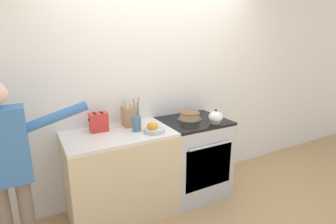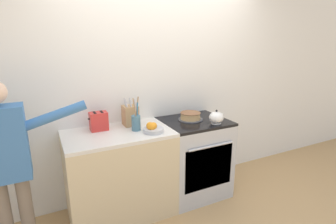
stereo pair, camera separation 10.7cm
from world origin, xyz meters
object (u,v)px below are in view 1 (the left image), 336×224
at_px(tea_kettle, 216,117).
at_px(toaster, 99,122).
at_px(knife_block, 130,116).
at_px(fruit_bowl, 153,128).
at_px(layer_cake, 190,116).
at_px(stove_range, 193,157).
at_px(person_baker, 8,162).
at_px(utensil_crock, 137,122).

height_order(tea_kettle, toaster, toaster).
bearing_deg(knife_block, fruit_bowl, -68.75).
bearing_deg(layer_cake, fruit_bowl, -161.03).
bearing_deg(stove_range, knife_block, 167.01).
xyz_separation_m(tea_kettle, fruit_bowl, (-0.74, 0.05, -0.02)).
xyz_separation_m(stove_range, person_baker, (-1.84, -0.16, 0.44)).
distance_m(layer_cake, utensil_crock, 0.69).
bearing_deg(knife_block, utensil_crock, -91.16).
height_order(stove_range, person_baker, person_baker).
xyz_separation_m(stove_range, tea_kettle, (0.15, -0.20, 0.53)).
bearing_deg(fruit_bowl, knife_block, 111.25).
bearing_deg(toaster, utensil_crock, -27.83).
height_order(tea_kettle, person_baker, person_baker).
distance_m(stove_range, knife_block, 0.93).
xyz_separation_m(fruit_bowl, toaster, (-0.46, 0.30, 0.05)).
xyz_separation_m(knife_block, fruit_bowl, (0.12, -0.31, -0.07)).
bearing_deg(tea_kettle, stove_range, 126.51).
relative_size(layer_cake, tea_kettle, 1.48).
distance_m(tea_kettle, utensil_crock, 0.88).
relative_size(knife_block, toaster, 1.57).
distance_m(tea_kettle, toaster, 1.25).
bearing_deg(fruit_bowl, toaster, 146.91).
height_order(layer_cake, knife_block, knife_block).
bearing_deg(tea_kettle, layer_cake, 126.82).
bearing_deg(person_baker, tea_kettle, -10.23).
distance_m(stove_range, toaster, 1.20).
bearing_deg(knife_block, stove_range, -12.99).
distance_m(utensil_crock, toaster, 0.38).
bearing_deg(fruit_bowl, tea_kettle, -4.10).
relative_size(stove_range, utensil_crock, 2.62).
xyz_separation_m(tea_kettle, knife_block, (-0.86, 0.37, 0.04)).
xyz_separation_m(layer_cake, knife_block, (-0.68, 0.12, 0.07)).
bearing_deg(layer_cake, toaster, 173.87).
distance_m(knife_block, person_baker, 1.19).
bearing_deg(toaster, knife_block, 2.32).
bearing_deg(person_baker, stove_range, -4.01).
relative_size(layer_cake, toaster, 1.49).
height_order(layer_cake, tea_kettle, tea_kettle).
distance_m(knife_block, toaster, 0.34).
distance_m(tea_kettle, knife_block, 0.94).
bearing_deg(toaster, layer_cake, -6.13).
xyz_separation_m(layer_cake, toaster, (-1.02, 0.11, 0.05)).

